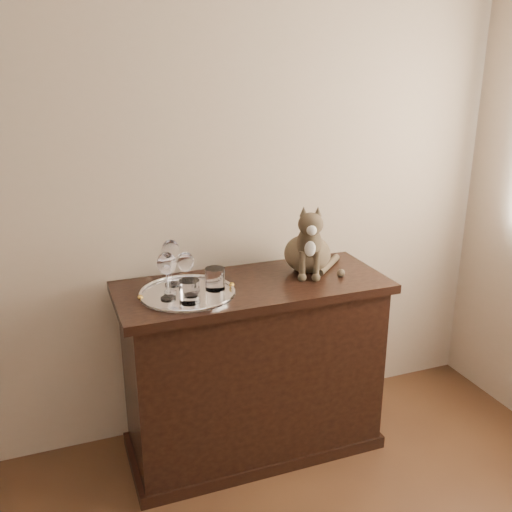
{
  "coord_description": "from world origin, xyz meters",
  "views": [
    {
      "loc": [
        -0.21,
        -0.25,
        1.77
      ],
      "look_at": [
        0.62,
        1.95,
        0.97
      ],
      "focal_mm": 40.0,
      "sensor_mm": 36.0,
      "label": 1
    }
  ],
  "objects_px": {
    "wine_glass_a": "(169,274)",
    "tumbler_c": "(215,279)",
    "sideboard": "(253,368)",
    "tumbler_b": "(189,292)",
    "wine_glass_b": "(171,263)",
    "tray": "(188,294)",
    "cat": "(308,236)",
    "wine_glass_c": "(167,276)",
    "wine_glass_d": "(186,273)"
  },
  "relations": [
    {
      "from": "sideboard",
      "to": "wine_glass_b",
      "type": "xyz_separation_m",
      "value": [
        -0.34,
        0.09,
        0.53
      ]
    },
    {
      "from": "tray",
      "to": "cat",
      "type": "height_order",
      "value": "cat"
    },
    {
      "from": "sideboard",
      "to": "tumbler_c",
      "type": "xyz_separation_m",
      "value": [
        -0.18,
        -0.03,
        0.48
      ]
    },
    {
      "from": "sideboard",
      "to": "wine_glass_d",
      "type": "height_order",
      "value": "wine_glass_d"
    },
    {
      "from": "tumbler_c",
      "to": "wine_glass_c",
      "type": "bearing_deg",
      "value": -172.11
    },
    {
      "from": "sideboard",
      "to": "wine_glass_c",
      "type": "relative_size",
      "value": 6.0
    },
    {
      "from": "sideboard",
      "to": "cat",
      "type": "xyz_separation_m",
      "value": [
        0.29,
        0.07,
        0.59
      ]
    },
    {
      "from": "tumbler_b",
      "to": "cat",
      "type": "distance_m",
      "value": 0.65
    },
    {
      "from": "wine_glass_b",
      "to": "tumbler_b",
      "type": "height_order",
      "value": "wine_glass_b"
    },
    {
      "from": "tumbler_c",
      "to": "cat",
      "type": "bearing_deg",
      "value": 11.07
    },
    {
      "from": "wine_glass_c",
      "to": "wine_glass_b",
      "type": "bearing_deg",
      "value": 71.01
    },
    {
      "from": "wine_glass_a",
      "to": "tumbler_c",
      "type": "relative_size",
      "value": 1.82
    },
    {
      "from": "wine_glass_a",
      "to": "tumbler_b",
      "type": "distance_m",
      "value": 0.14
    },
    {
      "from": "tray",
      "to": "wine_glass_c",
      "type": "relative_size",
      "value": 2.0
    },
    {
      "from": "wine_glass_a",
      "to": "wine_glass_c",
      "type": "distance_m",
      "value": 0.06
    },
    {
      "from": "tray",
      "to": "wine_glass_a",
      "type": "distance_m",
      "value": 0.12
    },
    {
      "from": "wine_glass_b",
      "to": "wine_glass_c",
      "type": "bearing_deg",
      "value": -108.99
    },
    {
      "from": "tumbler_c",
      "to": "cat",
      "type": "relative_size",
      "value": 0.28
    },
    {
      "from": "wine_glass_b",
      "to": "tumbler_c",
      "type": "xyz_separation_m",
      "value": [
        0.16,
        -0.12,
        -0.05
      ]
    },
    {
      "from": "wine_glass_d",
      "to": "tumbler_c",
      "type": "xyz_separation_m",
      "value": [
        0.12,
        -0.0,
        -0.04
      ]
    },
    {
      "from": "wine_glass_c",
      "to": "cat",
      "type": "xyz_separation_m",
      "value": [
        0.68,
        0.12,
        0.06
      ]
    },
    {
      "from": "sideboard",
      "to": "wine_glass_a",
      "type": "height_order",
      "value": "wine_glass_a"
    },
    {
      "from": "sideboard",
      "to": "wine_glass_b",
      "type": "distance_m",
      "value": 0.64
    },
    {
      "from": "tray",
      "to": "wine_glass_d",
      "type": "bearing_deg",
      "value": 97.43
    },
    {
      "from": "tray",
      "to": "tumbler_b",
      "type": "xyz_separation_m",
      "value": [
        -0.01,
        -0.1,
        0.05
      ]
    },
    {
      "from": "wine_glass_c",
      "to": "cat",
      "type": "bearing_deg",
      "value": 10.11
    },
    {
      "from": "tray",
      "to": "wine_glass_c",
      "type": "height_order",
      "value": "wine_glass_c"
    },
    {
      "from": "wine_glass_c",
      "to": "wine_glass_d",
      "type": "relative_size",
      "value": 1.11
    },
    {
      "from": "tumbler_c",
      "to": "tray",
      "type": "bearing_deg",
      "value": -178.95
    },
    {
      "from": "tumbler_c",
      "to": "wine_glass_b",
      "type": "bearing_deg",
      "value": 143.4
    },
    {
      "from": "tumbler_b",
      "to": "wine_glass_a",
      "type": "bearing_deg",
      "value": 111.84
    },
    {
      "from": "sideboard",
      "to": "wine_glass_c",
      "type": "distance_m",
      "value": 0.66
    },
    {
      "from": "sideboard",
      "to": "tray",
      "type": "distance_m",
      "value": 0.53
    },
    {
      "from": "tray",
      "to": "tumbler_c",
      "type": "xyz_separation_m",
      "value": [
        0.12,
        0.0,
        0.05
      ]
    },
    {
      "from": "tray",
      "to": "wine_glass_a",
      "type": "bearing_deg",
      "value": 154.52
    },
    {
      "from": "wine_glass_b",
      "to": "cat",
      "type": "distance_m",
      "value": 0.64
    },
    {
      "from": "cat",
      "to": "tray",
      "type": "bearing_deg",
      "value": -149.9
    },
    {
      "from": "tray",
      "to": "wine_glass_c",
      "type": "distance_m",
      "value": 0.14
    },
    {
      "from": "sideboard",
      "to": "tumbler_b",
      "type": "height_order",
      "value": "tumbler_b"
    },
    {
      "from": "wine_glass_c",
      "to": "sideboard",
      "type": "bearing_deg",
      "value": 8.28
    },
    {
      "from": "wine_glass_d",
      "to": "tumbler_b",
      "type": "relative_size",
      "value": 1.91
    },
    {
      "from": "wine_glass_d",
      "to": "cat",
      "type": "relative_size",
      "value": 0.54
    },
    {
      "from": "wine_glass_d",
      "to": "sideboard",
      "type": "bearing_deg",
      "value": 4.56
    },
    {
      "from": "tumbler_b",
      "to": "wine_glass_d",
      "type": "bearing_deg",
      "value": 82.47
    },
    {
      "from": "wine_glass_c",
      "to": "cat",
      "type": "height_order",
      "value": "cat"
    },
    {
      "from": "sideboard",
      "to": "cat",
      "type": "relative_size",
      "value": 3.59
    },
    {
      "from": "wine_glass_b",
      "to": "wine_glass_c",
      "type": "distance_m",
      "value": 0.16
    },
    {
      "from": "wine_glass_a",
      "to": "cat",
      "type": "height_order",
      "value": "cat"
    },
    {
      "from": "tray",
      "to": "wine_glass_d",
      "type": "distance_m",
      "value": 0.09
    },
    {
      "from": "wine_glass_b",
      "to": "tumbler_b",
      "type": "xyz_separation_m",
      "value": [
        0.02,
        -0.22,
        -0.05
      ]
    }
  ]
}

